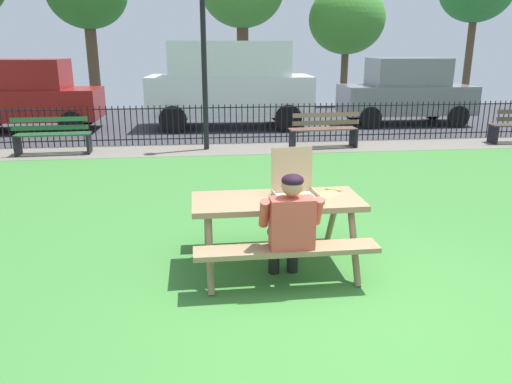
% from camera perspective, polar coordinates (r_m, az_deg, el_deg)
% --- Properties ---
extents(ground, '(28.00, 12.30, 0.02)m').
position_cam_1_polar(ground, '(6.47, 5.90, -4.63)').
color(ground, '#3E7E36').
extents(cobblestone_walkway, '(28.00, 1.40, 0.01)m').
position_cam_1_polar(cobblestone_walkway, '(11.64, 0.09, 5.09)').
color(cobblestone_walkway, slate).
extents(street_asphalt, '(28.00, 7.50, 0.01)m').
position_cam_1_polar(street_asphalt, '(16.00, -1.84, 8.25)').
color(street_asphalt, '#38383D').
extents(picnic_table_foreground, '(1.81, 1.49, 0.79)m').
position_cam_1_polar(picnic_table_foreground, '(5.26, 2.44, -2.57)').
color(picnic_table_foreground, '#937856').
rests_on(picnic_table_foreground, ground).
extents(pizza_box_open, '(0.50, 0.53, 0.51)m').
position_cam_1_polar(pizza_box_open, '(5.24, 4.64, 0.40)').
color(pizza_box_open, tan).
rests_on(pizza_box_open, picnic_table_foreground).
extents(pizza_slice_on_table, '(0.29, 0.32, 0.02)m').
position_cam_1_polar(pizza_slice_on_table, '(5.46, 8.68, -0.03)').
color(pizza_slice_on_table, '#F9DA5E').
rests_on(pizza_slice_on_table, picnic_table_foreground).
extents(adult_at_table, '(0.61, 0.59, 1.19)m').
position_cam_1_polar(adult_at_table, '(4.78, 3.95, -3.83)').
color(adult_at_table, black).
rests_on(adult_at_table, ground).
extents(iron_fence_streetside, '(19.87, 0.03, 0.96)m').
position_cam_1_polar(iron_fence_streetside, '(12.24, -0.31, 8.01)').
color(iron_fence_streetside, black).
rests_on(iron_fence_streetside, ground).
extents(park_bench_left, '(1.61, 0.52, 0.85)m').
position_cam_1_polar(park_bench_left, '(11.79, -22.60, 6.05)').
color(park_bench_left, '#265832').
rests_on(park_bench_left, ground).
extents(park_bench_center, '(1.63, 0.57, 0.85)m').
position_cam_1_polar(park_bench_center, '(11.72, 7.90, 7.11)').
color(park_bench_center, brown).
rests_on(park_bench_center, ground).
extents(lamp_post_walkway, '(0.28, 0.28, 3.81)m').
position_cam_1_polar(lamp_post_walkway, '(11.34, -6.12, 16.64)').
color(lamp_post_walkway, black).
rests_on(lamp_post_walkway, ground).
extents(parked_car_far_left, '(3.91, 1.86, 1.98)m').
position_cam_1_polar(parked_car_far_left, '(15.33, -25.05, 10.19)').
color(parked_car_far_left, maroon).
rests_on(parked_car_far_left, ground).
extents(parked_car_left, '(4.79, 2.27, 2.46)m').
position_cam_1_polar(parked_car_left, '(14.60, -3.05, 12.61)').
color(parked_car_left, silver).
rests_on(parked_car_left, ground).
extents(parked_car_center, '(3.95, 1.93, 1.98)m').
position_cam_1_polar(parked_car_center, '(15.91, 17.04, 11.19)').
color(parked_car_center, gray).
rests_on(parked_car_center, ground).
extents(far_tree_midright, '(3.10, 3.10, 4.77)m').
position_cam_1_polar(far_tree_midright, '(21.59, 10.52, 19.13)').
color(far_tree_midright, brown).
rests_on(far_tree_midright, ground).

